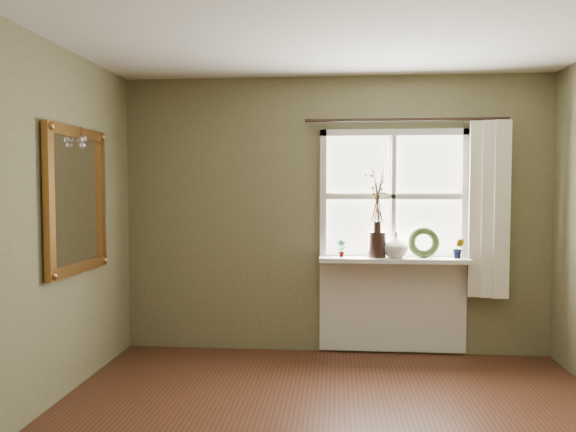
% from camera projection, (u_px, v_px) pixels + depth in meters
% --- Properties ---
extents(wall_back, '(4.00, 0.10, 2.60)m').
position_uv_depth(wall_back, '(334.00, 215.00, 5.34)').
color(wall_back, '#686544').
rests_on(wall_back, ground).
extents(wall_front, '(4.00, 0.10, 2.60)m').
position_uv_depth(wall_front, '(315.00, 381.00, 0.77)').
color(wall_front, '#686544').
rests_on(wall_front, ground).
extents(window_frame, '(1.36, 0.06, 1.24)m').
position_uv_depth(window_frame, '(393.00, 196.00, 5.22)').
color(window_frame, silver).
rests_on(window_frame, wall_back).
extents(window_sill, '(1.36, 0.26, 0.04)m').
position_uv_depth(window_sill, '(394.00, 260.00, 5.14)').
color(window_sill, silver).
rests_on(window_sill, wall_back).
extents(window_apron, '(1.36, 0.04, 0.88)m').
position_uv_depth(window_apron, '(392.00, 305.00, 5.27)').
color(window_apron, silver).
rests_on(window_apron, ground).
extents(dark_jug, '(0.16, 0.16, 0.23)m').
position_uv_depth(dark_jug, '(377.00, 245.00, 5.14)').
color(dark_jug, black).
rests_on(dark_jug, window_sill).
extents(cream_vase, '(0.25, 0.25, 0.23)m').
position_uv_depth(cream_vase, '(396.00, 245.00, 5.13)').
color(cream_vase, beige).
rests_on(cream_vase, window_sill).
extents(wreath, '(0.29, 0.15, 0.29)m').
position_uv_depth(wreath, '(424.00, 246.00, 5.15)').
color(wreath, '#2D3E1B').
rests_on(wreath, window_sill).
extents(potted_plant_left, '(0.10, 0.08, 0.17)m').
position_uv_depth(potted_plant_left, '(341.00, 248.00, 5.17)').
color(potted_plant_left, '#2D3E1B').
rests_on(potted_plant_left, window_sill).
extents(potted_plant_right, '(0.12, 0.10, 0.18)m').
position_uv_depth(potted_plant_right, '(459.00, 248.00, 5.08)').
color(potted_plant_right, '#2D3E1B').
rests_on(potted_plant_right, window_sill).
extents(curtain, '(0.36, 0.12, 1.59)m').
position_uv_depth(curtain, '(488.00, 209.00, 5.05)').
color(curtain, silver).
rests_on(curtain, wall_back).
extents(curtain_rod, '(1.84, 0.03, 0.03)m').
position_uv_depth(curtain_rod, '(406.00, 120.00, 5.11)').
color(curtain_rod, black).
rests_on(curtain_rod, wall_back).
extents(gilt_mirror, '(0.10, 0.94, 1.12)m').
position_uv_depth(gilt_mirror, '(77.00, 200.00, 4.31)').
color(gilt_mirror, white).
rests_on(gilt_mirror, wall_left).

